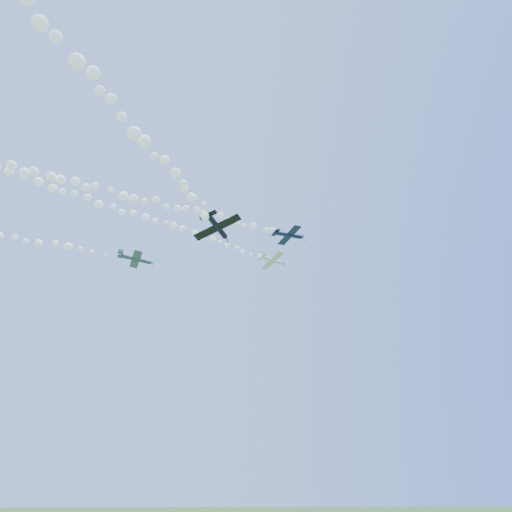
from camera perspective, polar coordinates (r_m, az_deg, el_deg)
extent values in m
cylinder|color=silver|center=(106.19, 2.11, -0.53)|extent=(5.83, 4.34, 0.93)
cone|color=silver|center=(108.05, 3.61, -1.03)|extent=(1.10, 1.13, 0.86)
cone|color=#AD1331|center=(108.31, 3.81, -1.10)|extent=(0.44, 0.43, 0.30)
cube|color=black|center=(108.24, 3.76, -1.08)|extent=(0.26, 0.45, 2.03)
cube|color=silver|center=(106.25, 2.24, -0.62)|extent=(4.75, 7.80, 1.43)
cube|color=silver|center=(104.74, 0.83, -0.07)|extent=(1.98, 2.89, 0.53)
cube|color=#AD1331|center=(105.06, 0.76, 0.19)|extent=(1.05, 0.70, 1.29)
sphere|color=black|center=(106.91, 2.48, -0.49)|extent=(1.07, 1.13, 0.89)
cylinder|color=#0C1738|center=(85.57, 4.29, 2.84)|extent=(6.13, 2.36, 1.35)
cone|color=#0C1738|center=(87.10, 6.19, 2.50)|extent=(0.95, 0.98, 0.86)
cone|color=white|center=(87.32, 6.45, 2.46)|extent=(0.39, 0.36, 0.31)
cube|color=black|center=(87.26, 6.38, 2.47)|extent=(0.24, 0.19, 1.92)
cube|color=#0C1738|center=(85.62, 4.45, 2.74)|extent=(3.35, 7.62, 0.27)
cube|color=#0C1738|center=(84.40, 2.65, 3.15)|extent=(1.50, 2.76, 0.15)
cube|color=white|center=(84.65, 2.57, 3.48)|extent=(1.05, 0.35, 1.29)
sphere|color=black|center=(86.15, 4.76, 2.97)|extent=(0.94, 0.90, 0.79)
cylinder|color=#394153|center=(85.51, -15.89, -0.34)|extent=(6.13, 1.93, 1.27)
cone|color=#394153|center=(85.66, -13.76, -0.88)|extent=(0.89, 0.93, 0.85)
cone|color=navy|center=(85.69, -13.47, -0.95)|extent=(0.37, 0.34, 0.30)
cube|color=black|center=(85.68, -13.55, -0.93)|extent=(0.23, 0.19, 1.91)
cube|color=#394153|center=(85.47, -15.74, -0.45)|extent=(3.08, 7.60, 0.53)
cube|color=#394153|center=(85.51, -17.64, 0.14)|extent=(1.40, 2.74, 0.24)
cube|color=navy|center=(85.76, -17.61, 0.47)|extent=(1.04, 0.32, 1.27)
sphere|color=black|center=(85.71, -15.28, -0.26)|extent=(0.92, 0.88, 0.80)
cylinder|color=black|center=(69.55, -5.28, 4.02)|extent=(2.41, 6.62, 1.13)
cone|color=black|center=(72.15, -4.06, 2.48)|extent=(1.04, 0.97, 0.91)
cone|color=gold|center=(72.51, -3.90, 2.28)|extent=(0.38, 0.40, 0.32)
cube|color=black|center=(72.42, -3.94, 2.33)|extent=(0.65, 0.49, 2.03)
cube|color=black|center=(69.66, -5.16, 3.82)|extent=(7.57, 5.29, 2.60)
cube|color=black|center=(67.50, -6.38, 5.42)|extent=(2.85, 2.17, 0.96)
cube|color=gold|center=(67.85, -6.51, 5.82)|extent=(0.92, 1.17, 1.32)
sphere|color=black|center=(70.50, -5.02, 3.85)|extent=(1.24, 1.19, 1.01)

